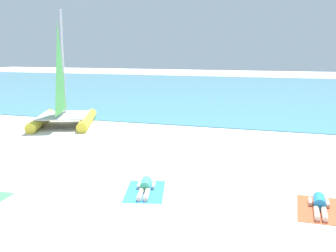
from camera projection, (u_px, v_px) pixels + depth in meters
The scene contains 7 objects.
ground_plane at pixel (198, 132), 20.25m from camera, with size 120.00×120.00×0.00m, color white.
ocean_water at pixel (250, 91), 40.14m from camera, with size 120.00×40.00×0.05m, color #4C9EB7.
sailboat_yellow at pixel (63, 109), 21.81m from camera, with size 4.61×5.55×6.20m.
towel_middle at pixel (145, 191), 11.80m from camera, with size 1.10×1.90×0.01m, color #338CD8.
sunbather_middle at pixel (145, 186), 11.84m from camera, with size 0.80×1.55×0.30m.
towel_right at pixel (319, 209), 10.46m from camera, with size 1.10×1.90×0.01m, color #EA5933.
sunbather_right at pixel (320, 204), 10.50m from camera, with size 0.55×1.56×0.30m.
Camera 1 is at (4.73, -9.32, 4.10)m, focal length 43.10 mm.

